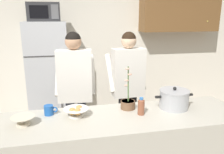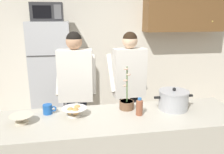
{
  "view_description": "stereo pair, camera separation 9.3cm",
  "coord_description": "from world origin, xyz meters",
  "px_view_note": "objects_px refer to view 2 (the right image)",
  "views": [
    {
      "loc": [
        -0.52,
        -1.94,
        1.84
      ],
      "look_at": [
        0.0,
        0.55,
        1.17
      ],
      "focal_mm": 36.35,
      "sensor_mm": 36.0,
      "label": 1
    },
    {
      "loc": [
        -0.43,
        -1.95,
        1.84
      ],
      "look_at": [
        0.0,
        0.55,
        1.17
      ],
      "focal_mm": 36.35,
      "sensor_mm": 36.0,
      "label": 2
    }
  ],
  "objects_px": {
    "person_by_sink": "(129,79)",
    "refrigerator": "(52,76)",
    "person_near_pot": "(76,82)",
    "potted_orchid": "(127,103)",
    "bread_bowl": "(74,111)",
    "bottle_near_edge": "(139,107)",
    "cooking_pot": "(173,100)",
    "empty_bowl": "(22,119)",
    "coffee_mug": "(48,109)",
    "microwave": "(47,12)"
  },
  "relations": [
    {
      "from": "person_near_pot",
      "to": "person_by_sink",
      "type": "height_order",
      "value": "person_near_pot"
    },
    {
      "from": "microwave",
      "to": "person_near_pot",
      "type": "bearing_deg",
      "value": -68.86
    },
    {
      "from": "bread_bowl",
      "to": "coffee_mug",
      "type": "bearing_deg",
      "value": 159.39
    },
    {
      "from": "microwave",
      "to": "person_by_sink",
      "type": "xyz_separation_m",
      "value": [
        1.09,
        -0.94,
        -0.88
      ]
    },
    {
      "from": "refrigerator",
      "to": "bread_bowl",
      "type": "xyz_separation_m",
      "value": [
        0.36,
        -1.75,
        0.08
      ]
    },
    {
      "from": "cooking_pot",
      "to": "bread_bowl",
      "type": "height_order",
      "value": "cooking_pot"
    },
    {
      "from": "person_near_pot",
      "to": "empty_bowl",
      "type": "distance_m",
      "value": 0.96
    },
    {
      "from": "person_by_sink",
      "to": "potted_orchid",
      "type": "distance_m",
      "value": 0.74
    },
    {
      "from": "refrigerator",
      "to": "person_near_pot",
      "type": "distance_m",
      "value": 1.1
    },
    {
      "from": "coffee_mug",
      "to": "potted_orchid",
      "type": "xyz_separation_m",
      "value": [
        0.79,
        -0.01,
        0.02
      ]
    },
    {
      "from": "cooking_pot",
      "to": "person_near_pot",
      "type": "bearing_deg",
      "value": 143.48
    },
    {
      "from": "potted_orchid",
      "to": "bottle_near_edge",
      "type": "bearing_deg",
      "value": -62.92
    },
    {
      "from": "refrigerator",
      "to": "empty_bowl",
      "type": "height_order",
      "value": "refrigerator"
    },
    {
      "from": "microwave",
      "to": "empty_bowl",
      "type": "distance_m",
      "value": 2.05
    },
    {
      "from": "person_by_sink",
      "to": "cooking_pot",
      "type": "bearing_deg",
      "value": -70.57
    },
    {
      "from": "microwave",
      "to": "potted_orchid",
      "type": "xyz_separation_m",
      "value": [
        0.89,
        -1.65,
        -0.93
      ]
    },
    {
      "from": "microwave",
      "to": "person_near_pot",
      "type": "height_order",
      "value": "microwave"
    },
    {
      "from": "microwave",
      "to": "empty_bowl",
      "type": "relative_size",
      "value": 2.31
    },
    {
      "from": "person_by_sink",
      "to": "cooking_pot",
      "type": "xyz_separation_m",
      "value": [
        0.28,
        -0.79,
        -0.02
      ]
    },
    {
      "from": "person_near_pot",
      "to": "potted_orchid",
      "type": "bearing_deg",
      "value": -51.99
    },
    {
      "from": "microwave",
      "to": "cooking_pot",
      "type": "relative_size",
      "value": 1.15
    },
    {
      "from": "bottle_near_edge",
      "to": "potted_orchid",
      "type": "distance_m",
      "value": 0.19
    },
    {
      "from": "refrigerator",
      "to": "bread_bowl",
      "type": "distance_m",
      "value": 1.79
    },
    {
      "from": "potted_orchid",
      "to": "cooking_pot",
      "type": "bearing_deg",
      "value": -9.45
    },
    {
      "from": "person_near_pot",
      "to": "refrigerator",
      "type": "bearing_deg",
      "value": 110.72
    },
    {
      "from": "cooking_pot",
      "to": "potted_orchid",
      "type": "bearing_deg",
      "value": 170.55
    },
    {
      "from": "refrigerator",
      "to": "cooking_pot",
      "type": "distance_m",
      "value": 2.22
    },
    {
      "from": "bottle_near_edge",
      "to": "bread_bowl",
      "type": "bearing_deg",
      "value": 172.44
    },
    {
      "from": "person_by_sink",
      "to": "refrigerator",
      "type": "bearing_deg",
      "value": 138.62
    },
    {
      "from": "microwave",
      "to": "bottle_near_edge",
      "type": "bearing_deg",
      "value": -61.66
    },
    {
      "from": "empty_bowl",
      "to": "cooking_pot",
      "type": "bearing_deg",
      "value": 3.51
    },
    {
      "from": "empty_bowl",
      "to": "potted_orchid",
      "type": "bearing_deg",
      "value": 9.62
    },
    {
      "from": "bread_bowl",
      "to": "bottle_near_edge",
      "type": "relative_size",
      "value": 1.39
    },
    {
      "from": "person_by_sink",
      "to": "cooking_pot",
      "type": "relative_size",
      "value": 4.0
    },
    {
      "from": "cooking_pot",
      "to": "bread_bowl",
      "type": "distance_m",
      "value": 1.01
    },
    {
      "from": "person_near_pot",
      "to": "empty_bowl",
      "type": "relative_size",
      "value": 8.09
    },
    {
      "from": "person_by_sink",
      "to": "empty_bowl",
      "type": "bearing_deg",
      "value": -143.86
    },
    {
      "from": "microwave",
      "to": "person_by_sink",
      "type": "distance_m",
      "value": 1.69
    },
    {
      "from": "empty_bowl",
      "to": "coffee_mug",
      "type": "bearing_deg",
      "value": 40.46
    },
    {
      "from": "refrigerator",
      "to": "bottle_near_edge",
      "type": "relative_size",
      "value": 10.17
    },
    {
      "from": "refrigerator",
      "to": "potted_orchid",
      "type": "bearing_deg",
      "value": -61.85
    },
    {
      "from": "microwave",
      "to": "bottle_near_edge",
      "type": "xyz_separation_m",
      "value": [
        0.98,
        -1.81,
        -0.91
      ]
    },
    {
      "from": "person_by_sink",
      "to": "empty_bowl",
      "type": "height_order",
      "value": "person_by_sink"
    },
    {
      "from": "person_by_sink",
      "to": "potted_orchid",
      "type": "height_order",
      "value": "person_by_sink"
    },
    {
      "from": "bread_bowl",
      "to": "potted_orchid",
      "type": "xyz_separation_m",
      "value": [
        0.54,
        0.09,
        0.01
      ]
    },
    {
      "from": "bread_bowl",
      "to": "potted_orchid",
      "type": "bearing_deg",
      "value": 9.14
    },
    {
      "from": "coffee_mug",
      "to": "bread_bowl",
      "type": "relative_size",
      "value": 0.54
    },
    {
      "from": "microwave",
      "to": "potted_orchid",
      "type": "height_order",
      "value": "microwave"
    },
    {
      "from": "microwave",
      "to": "cooking_pot",
      "type": "height_order",
      "value": "microwave"
    },
    {
      "from": "coffee_mug",
      "to": "person_near_pot",
      "type": "bearing_deg",
      "value": 65.96
    }
  ]
}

